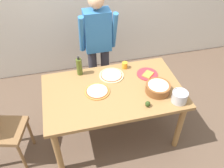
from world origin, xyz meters
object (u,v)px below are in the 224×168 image
plate_with_slice (147,74)px  popcorn_bowl (158,87)px  avocado (148,104)px  olive_oil_bottle (79,67)px  cup_orange (125,65)px  pizza_cooked_on_tray (97,91)px  person_cook (98,43)px  dining_table (113,96)px  pizza_raw_on_board (111,75)px  steel_pot (180,97)px

plate_with_slice → popcorn_bowl: (0.00, -0.32, 0.05)m
popcorn_bowl → avocado: bearing=-134.8°
olive_oil_bottle → cup_orange: olive_oil_bottle is taller
pizza_cooked_on_tray → person_cook: bearing=77.6°
pizza_cooked_on_tray → popcorn_bowl: size_ratio=1.03×
pizza_cooked_on_tray → popcorn_bowl: (0.67, -0.16, 0.05)m
dining_table → pizza_cooked_on_tray: (-0.18, 0.01, 0.10)m
popcorn_bowl → avocado: (-0.19, -0.19, -0.03)m
dining_table → pizza_raw_on_board: (0.04, 0.26, 0.10)m
pizza_raw_on_board → cup_orange: (0.20, 0.12, 0.03)m
plate_with_slice → popcorn_bowl: 0.32m
person_cook → plate_with_slice: size_ratio=6.23×
dining_table → olive_oil_bottle: (-0.33, 0.39, 0.20)m
cup_orange → avocado: (0.05, -0.71, -0.01)m
popcorn_bowl → olive_oil_bottle: (-0.82, 0.53, 0.05)m
dining_table → cup_orange: cup_orange is taller
dining_table → popcorn_bowl: (0.49, -0.15, 0.15)m
popcorn_bowl → avocado: 0.27m
person_cook → pizza_raw_on_board: person_cook is taller
steel_pot → pizza_raw_on_board: bearing=135.5°
plate_with_slice → popcorn_bowl: popcorn_bowl is taller
cup_orange → avocado: 0.71m
popcorn_bowl → pizza_raw_on_board: bearing=137.8°
olive_oil_bottle → avocado: bearing=-49.3°
person_cook → olive_oil_bottle: person_cook is taller
dining_table → steel_pot: bearing=-27.7°
steel_pot → avocado: size_ratio=2.48×
person_cook → steel_pot: person_cook is taller
olive_oil_bottle → avocado: 0.96m
pizza_cooked_on_tray → avocado: 0.60m
dining_table → pizza_cooked_on_tray: bearing=175.4°
popcorn_bowl → dining_table: bearing=163.4°
pizza_cooked_on_tray → plate_with_slice: plate_with_slice is taller
pizza_raw_on_board → plate_with_slice: (0.44, -0.08, -0.00)m
dining_table → popcorn_bowl: size_ratio=5.71×
plate_with_slice → olive_oil_bottle: (-0.81, 0.22, 0.11)m
olive_oil_bottle → steel_pot: (0.98, -0.73, -0.05)m
dining_table → pizza_cooked_on_tray: size_ratio=5.55×
person_cook → pizza_cooked_on_tray: (-0.16, -0.74, -0.17)m
steel_pot → cup_orange: (-0.41, 0.72, -0.02)m
person_cook → pizza_cooked_on_tray: size_ratio=5.62×
plate_with_slice → popcorn_bowl: size_ratio=0.93×
olive_oil_bottle → steel_pot: size_ratio=1.48×
pizza_raw_on_board → steel_pot: size_ratio=1.74×
cup_orange → pizza_raw_on_board: bearing=-149.8°
cup_orange → pizza_cooked_on_tray: bearing=-140.0°
popcorn_bowl → olive_oil_bottle: olive_oil_bottle is taller
dining_table → person_cook: size_ratio=0.99×
plate_with_slice → pizza_cooked_on_tray: bearing=-166.6°
dining_table → pizza_raw_on_board: size_ratio=5.29×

